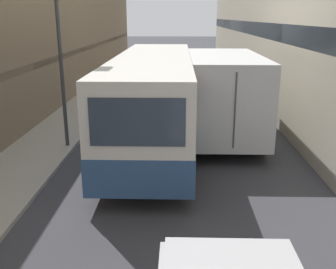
% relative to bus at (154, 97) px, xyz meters
% --- Properties ---
extents(ground_plane, '(150.00, 150.00, 0.00)m').
position_rel_bus_xyz_m(ground_plane, '(0.78, 0.01, -1.59)').
color(ground_plane, '#38383D').
extents(sidewalk_left, '(2.14, 60.00, 0.12)m').
position_rel_bus_xyz_m(sidewalk_left, '(-3.68, 0.01, -1.53)').
color(sidewalk_left, '#9E998E').
rests_on(sidewalk_left, ground_plane).
extents(bus, '(2.47, 11.03, 2.99)m').
position_rel_bus_xyz_m(bus, '(0.00, 0.00, 0.00)').
color(bus, silver).
rests_on(bus, ground_plane).
extents(box_truck, '(2.40, 7.89, 2.98)m').
position_rel_bus_xyz_m(box_truck, '(2.43, 1.27, 0.03)').
color(box_truck, silver).
rests_on(box_truck, ground_plane).
extents(panel_van, '(1.91, 4.75, 1.93)m').
position_rel_bus_xyz_m(panel_van, '(-0.30, 9.98, -0.51)').
color(panel_van, '#BCBCC1').
rests_on(panel_van, ground_plane).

